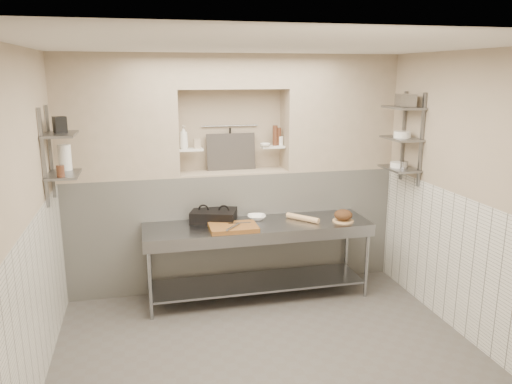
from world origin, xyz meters
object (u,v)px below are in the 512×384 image
object	(u,v)px
cutting_board	(233,227)
bottle_soap	(183,137)
mixing_bowl	(257,217)
rolling_pin	(303,218)
panini_press	(214,216)
jug_left	(65,157)
prep_table	(258,246)
bread_loaf	(343,215)
bowl_alcove	(265,145)

from	to	relation	value
cutting_board	bottle_soap	xyz separation A→B (m)	(-0.45, 0.70, 0.92)
cutting_board	mixing_bowl	distance (m)	0.46
mixing_bowl	rolling_pin	bearing A→B (deg)	-18.14
rolling_pin	cutting_board	bearing A→B (deg)	-170.08
panini_press	jug_left	distance (m)	1.74
mixing_bowl	bottle_soap	distance (m)	1.27
panini_press	bottle_soap	size ratio (longest dim) A/B	2.18
prep_table	rolling_pin	size ratio (longest dim) A/B	6.12
panini_press	bread_loaf	bearing A→B (deg)	5.33
panini_press	rolling_pin	world-z (taller)	panini_press
prep_table	panini_press	xyz separation A→B (m)	(-0.48, 0.22, 0.33)
prep_table	panini_press	distance (m)	0.62
jug_left	bread_loaf	bearing A→B (deg)	-3.10
mixing_bowl	jug_left	world-z (taller)	jug_left
mixing_bowl	rolling_pin	distance (m)	0.54
cutting_board	jug_left	distance (m)	1.90
panini_press	jug_left	world-z (taller)	jug_left
rolling_pin	jug_left	bearing A→B (deg)	179.37
cutting_board	bread_loaf	bearing A→B (deg)	0.63
mixing_bowl	bowl_alcove	world-z (taller)	bowl_alcove
bottle_soap	jug_left	bearing A→B (deg)	-157.27
mixing_bowl	prep_table	bearing A→B (deg)	-98.24
cutting_board	bowl_alcove	bearing A→B (deg)	50.95
panini_press	bottle_soap	xyz separation A→B (m)	(-0.29, 0.35, 0.88)
prep_table	jug_left	world-z (taller)	jug_left
cutting_board	rolling_pin	distance (m)	0.87
rolling_pin	bowl_alcove	size ratio (longest dim) A/B	3.36
bowl_alcove	cutting_board	bearing A→B (deg)	-129.05
panini_press	jug_left	xyz separation A→B (m)	(-1.55, -0.18, 0.77)
bowl_alcove	prep_table	bearing A→B (deg)	-112.40
rolling_pin	panini_press	bearing A→B (deg)	168.56
bottle_soap	bowl_alcove	bearing A→B (deg)	-3.48
bowl_alcove	jug_left	size ratio (longest dim) A/B	0.49
cutting_board	rolling_pin	size ratio (longest dim) A/B	1.24
panini_press	cutting_board	xyz separation A→B (m)	(0.16, -0.35, -0.04)
prep_table	cutting_board	distance (m)	0.44
prep_table	jug_left	distance (m)	2.30
bread_loaf	panini_press	bearing A→B (deg)	166.93
panini_press	mixing_bowl	xyz separation A→B (m)	(0.50, -0.04, -0.04)
rolling_pin	bread_loaf	bearing A→B (deg)	-16.68
bread_loaf	cutting_board	bearing A→B (deg)	-179.37
mixing_bowl	bottle_soap	world-z (taller)	bottle_soap
mixing_bowl	bread_loaf	distance (m)	1.01
jug_left	panini_press	bearing A→B (deg)	6.54
cutting_board	jug_left	bearing A→B (deg)	174.08
bottle_soap	bowl_alcove	size ratio (longest dim) A/B	2.14
bread_loaf	jug_left	world-z (taller)	jug_left
prep_table	bowl_alcove	size ratio (longest dim) A/B	20.54
bowl_alcove	mixing_bowl	bearing A→B (deg)	-119.43
rolling_pin	bottle_soap	distance (m)	1.69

